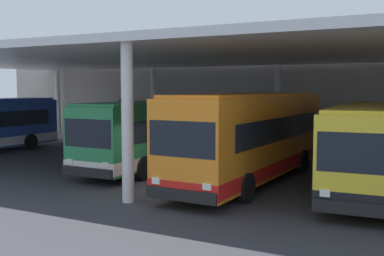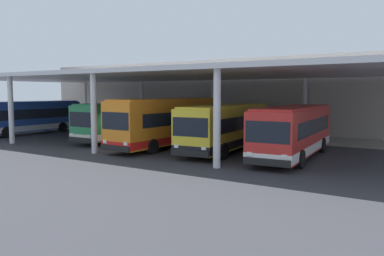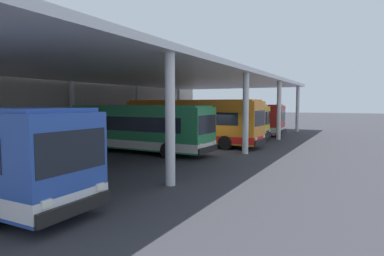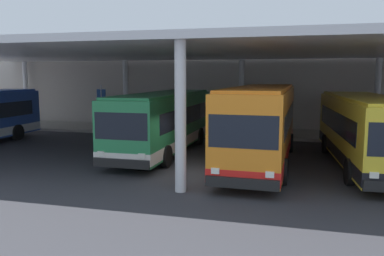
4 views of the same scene
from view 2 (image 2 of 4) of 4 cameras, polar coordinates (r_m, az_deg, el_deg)
name	(u,v)px [view 2 (image 2 of 4)]	position (r m, az deg, el deg)	size (l,w,h in m)	color
ground_plane	(121,148)	(28.09, -10.56, -3.02)	(200.00, 200.00, 0.00)	#333338
platform_kerb	(204,133)	(37.46, 1.78, -0.72)	(42.00, 4.50, 0.18)	gray
station_building_facade	(220,96)	(40.08, 4.18, 4.82)	(48.00, 1.60, 7.38)	#ADA399
canopy_shelter	(166,77)	(32.06, -3.95, 7.56)	(40.00, 17.00, 5.55)	silver
bus_nearest_bay	(30,117)	(40.44, -23.02, 1.53)	(2.84, 10.57, 3.17)	#284CA8
bus_second_bay	(129,121)	(32.80, -9.39, 1.10)	(2.81, 10.56, 3.17)	#28844C
bus_middle_bay	(170,122)	(28.53, -3.34, 0.91)	(2.94, 11.39, 3.57)	orange
bus_far_bay	(226,127)	(26.52, 5.14, 0.17)	(3.22, 10.67, 3.17)	yellow
bus_departing	(294,131)	(24.41, 14.89, -0.43)	(3.14, 10.66, 3.17)	red
bench_waiting	(169,125)	(39.79, -3.46, 0.45)	(1.80, 0.45, 0.92)	#4C515B
banner_sign	(121,111)	(42.70, -10.47, 2.48)	(0.70, 0.12, 3.20)	#B2B2B7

